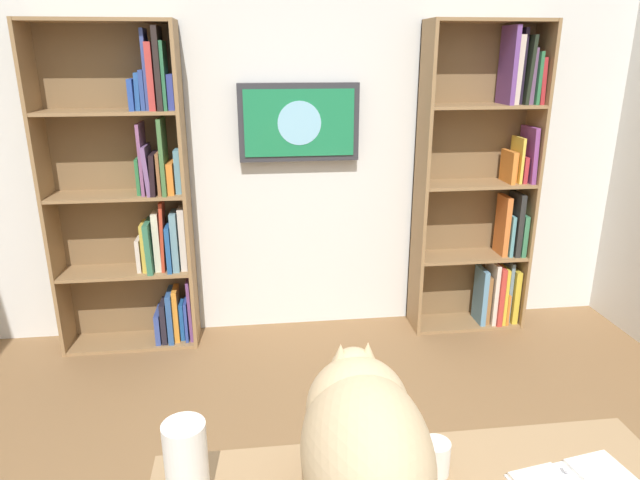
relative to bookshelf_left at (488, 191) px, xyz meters
The scene contains 7 objects.
wall_back 1.31m from the bookshelf_left, ahead, with size 4.52×0.06×2.70m, color silver.
bookshelf_left is the anchor object (origin of this frame).
bookshelf_right 2.27m from the bookshelf_left, ahead, with size 0.85×0.28×2.02m.
wall_mounted_tv 1.34m from the bookshelf_left, ahead, with size 0.76×0.07×0.48m.
cat 2.72m from the bookshelf_left, 60.86° to the left, with size 0.31×0.63×0.39m.
paper_towel_roll 2.89m from the bookshelf_left, 52.41° to the left, with size 0.11×0.11×0.22m, color white.
coffee_mug 2.53m from the bookshelf_left, 64.20° to the left, with size 0.08×0.08×0.10m, color white.
Camera 1 is at (0.33, 1.43, 1.84)m, focal length 31.58 mm.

